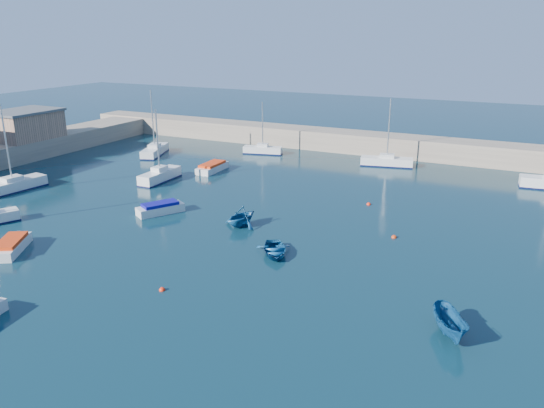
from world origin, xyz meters
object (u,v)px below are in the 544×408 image
at_px(sailboat_2, 13,185).
at_px(sailboat_5, 263,150).
at_px(dinghy_right, 450,325).
at_px(sailboat_4, 155,150).
at_px(sailboat_6, 387,161).
at_px(dinghy_left, 241,216).
at_px(dinghy_center, 274,250).
at_px(motorboat_0, 11,246).
at_px(sailboat_3, 160,175).
at_px(motorboat_1, 160,208).
at_px(motorboat_2, 212,167).
at_px(brick_shed_a, 25,126).

xyz_separation_m(sailboat_2, sailboat_5, (15.28, 26.90, -0.06)).
bearing_deg(sailboat_2, dinghy_right, -4.05).
xyz_separation_m(sailboat_2, sailboat_4, (2.58, 20.04, -0.03)).
relative_size(sailboat_5, sailboat_6, 0.84).
height_order(sailboat_4, sailboat_5, sailboat_4).
bearing_deg(sailboat_6, dinghy_right, -172.85).
bearing_deg(dinghy_left, sailboat_6, 89.32).
height_order(dinghy_center, dinghy_left, dinghy_left).
distance_m(sailboat_4, dinghy_center, 36.88).
bearing_deg(motorboat_0, sailboat_6, 33.30).
distance_m(sailboat_2, sailboat_3, 14.92).
height_order(motorboat_1, dinghy_right, dinghy_right).
relative_size(sailboat_6, motorboat_0, 1.79).
bearing_deg(sailboat_3, sailboat_2, -139.85).
bearing_deg(dinghy_right, motorboat_1, 133.75).
height_order(sailboat_5, motorboat_1, sailboat_5).
relative_size(sailboat_3, sailboat_4, 0.92).
height_order(motorboat_0, dinghy_right, dinghy_right).
distance_m(motorboat_1, motorboat_2, 15.57).
height_order(sailboat_6, dinghy_left, sailboat_6).
xyz_separation_m(brick_shed_a, sailboat_2, (11.61, -11.90, -3.48)).
bearing_deg(dinghy_left, motorboat_0, -124.53).
bearing_deg(motorboat_1, motorboat_0, -80.93).
height_order(dinghy_center, dinghy_right, dinghy_right).
relative_size(brick_shed_a, dinghy_center, 2.23).
bearing_deg(motorboat_0, brick_shed_a, 106.52).
relative_size(brick_shed_a, sailboat_5, 1.15).
bearing_deg(dinghy_right, motorboat_2, 114.69).
relative_size(sailboat_2, sailboat_3, 1.13).
xyz_separation_m(sailboat_3, sailboat_6, (20.71, 17.78, -0.07)).
bearing_deg(motorboat_1, sailboat_3, 157.84).
height_order(sailboat_3, motorboat_1, sailboat_3).
distance_m(dinghy_left, dinghy_right, 20.99).
xyz_separation_m(sailboat_6, dinghy_center, (-0.57, -30.49, -0.22)).
distance_m(brick_shed_a, dinghy_left, 39.45).
relative_size(motorboat_0, motorboat_2, 0.92).
xyz_separation_m(sailboat_3, motorboat_2, (2.85, 6.27, -0.18)).
height_order(sailboat_2, dinghy_left, sailboat_2).
xyz_separation_m(sailboat_3, sailboat_4, (-8.70, 10.28, -0.07)).
relative_size(brick_shed_a, motorboat_2, 1.61).
bearing_deg(sailboat_5, sailboat_2, 136.71).
bearing_deg(motorboat_1, sailboat_5, 126.37).
distance_m(sailboat_5, sailboat_6, 16.73).
distance_m(sailboat_3, sailboat_6, 27.30).
bearing_deg(sailboat_5, motorboat_0, 163.47).
distance_m(sailboat_2, sailboat_6, 42.21).
xyz_separation_m(motorboat_2, dinghy_right, (30.59, -24.70, 0.22)).
height_order(sailboat_6, motorboat_2, sailboat_6).
bearing_deg(motorboat_2, sailboat_3, -115.91).
bearing_deg(dinghy_right, sailboat_5, 103.22).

